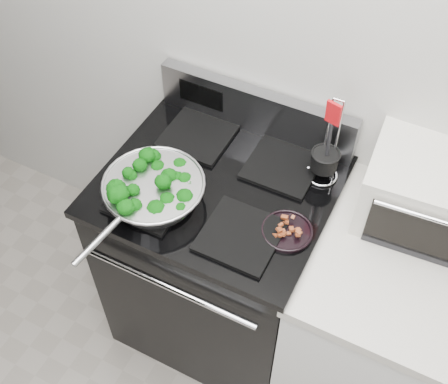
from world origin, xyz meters
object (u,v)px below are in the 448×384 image
Objects in this scene: utensil_holder at (324,164)px; toaster_oven at (434,195)px; gas_range at (219,257)px; skillet at (154,190)px; bacon_plate at (287,229)px.

utensil_holder is 0.76× the size of toaster_oven.
toaster_oven is at bearing 15.69° from gas_range.
gas_range is 2.49× the size of toaster_oven.
gas_range is at bearing 54.90° from skillet.
bacon_plate is at bearing -17.28° from gas_range.
skillet is 0.45m from bacon_plate.
toaster_oven is (0.38, 0.28, 0.08)m from bacon_plate.
gas_range reaches higher than skillet.
toaster_oven is at bearing 13.94° from utensil_holder.
bacon_plate is 0.37× the size of toaster_oven.
skillet is at bearing -128.55° from utensil_holder.
utensil_holder is (0.01, 0.28, 0.05)m from bacon_plate.
toaster_oven is (0.83, 0.36, 0.04)m from skillet.
skillet is at bearing -170.21° from bacon_plate.
skillet is 0.58m from utensil_holder.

